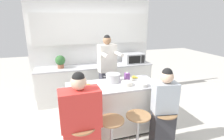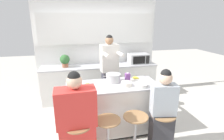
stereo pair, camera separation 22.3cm
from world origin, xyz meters
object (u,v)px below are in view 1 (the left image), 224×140
object	(u,v)px
microwave	(134,58)
person_wrapped_blanket	(81,124)
bar_stool_rightmost	(163,128)
person_cooking	(107,76)
potted_plant	(60,61)
banana_bunch	(134,77)
cooking_pot	(113,78)
bar_stool_center_left	(111,136)
person_seated_near	(164,112)
bar_stool_center_right	(138,131)
juice_carton	(127,77)
kitchen_island	(113,108)
coffee_cup_near	(89,87)
fruit_bowl	(127,83)

from	to	relation	value
microwave	person_wrapped_blanket	bearing A→B (deg)	-129.11
bar_stool_rightmost	person_cooking	distance (m)	1.56
person_cooking	person_wrapped_blanket	size ratio (longest dim) A/B	1.24
microwave	potted_plant	distance (m)	1.90
banana_bunch	potted_plant	size ratio (longest dim) A/B	0.53
bar_stool_rightmost	cooking_pot	xyz separation A→B (m)	(-0.62, 0.79, 0.66)
person_cooking	person_wrapped_blanket	distance (m)	1.55
bar_stool_center_left	bar_stool_rightmost	xyz separation A→B (m)	(0.87, -0.05, 0.00)
person_cooking	person_wrapped_blanket	world-z (taller)	person_cooking
bar_stool_rightmost	cooking_pot	size ratio (longest dim) A/B	1.77
person_seated_near	bar_stool_center_right	bearing A→B (deg)	-172.44
bar_stool_rightmost	juice_carton	size ratio (longest dim) A/B	3.67
kitchen_island	cooking_pot	xyz separation A→B (m)	(0.04, 0.13, 0.54)
juice_carton	kitchen_island	bearing A→B (deg)	-162.37
person_seated_near	juice_carton	world-z (taller)	person_seated_near
coffee_cup_near	bar_stool_rightmost	bearing A→B (deg)	-26.50
bar_stool_center_left	banana_bunch	world-z (taller)	banana_bunch
fruit_bowl	person_cooking	bearing A→B (deg)	98.90
person_seated_near	kitchen_island	bearing A→B (deg)	146.28
person_cooking	bar_stool_center_right	bearing A→B (deg)	-89.23
juice_carton	bar_stool_rightmost	bearing A→B (deg)	-64.87
person_cooking	coffee_cup_near	world-z (taller)	person_cooking
person_wrapped_blanket	potted_plant	bearing A→B (deg)	93.14
banana_bunch	potted_plant	xyz separation A→B (m)	(-1.36, 1.30, 0.12)
juice_carton	person_cooking	bearing A→B (deg)	109.19
bar_stool_rightmost	juice_carton	world-z (taller)	juice_carton
banana_bunch	bar_stool_center_left	bearing A→B (deg)	-131.19
person_cooking	coffee_cup_near	xyz separation A→B (m)	(-0.54, -0.81, 0.11)
person_seated_near	banana_bunch	bearing A→B (deg)	110.92
kitchen_island	bar_stool_center_right	bearing A→B (deg)	-70.26
bar_stool_center_left	coffee_cup_near	distance (m)	0.84
banana_bunch	juice_carton	world-z (taller)	juice_carton
kitchen_island	banana_bunch	world-z (taller)	banana_bunch
bar_stool_center_left	microwave	bearing A→B (deg)	58.82
person_seated_near	person_cooking	bearing A→B (deg)	123.10
fruit_bowl	potted_plant	distance (m)	1.95
person_cooking	banana_bunch	size ratio (longest dim) A/B	10.54
kitchen_island	bar_stool_center_left	xyz separation A→B (m)	(-0.22, -0.61, -0.12)
kitchen_island	cooking_pot	size ratio (longest dim) A/B	4.57
bar_stool_center_left	person_cooking	size ratio (longest dim) A/B	0.36
fruit_bowl	microwave	bearing A→B (deg)	62.50
fruit_bowl	potted_plant	xyz separation A→B (m)	(-1.08, 1.62, 0.11)
kitchen_island	coffee_cup_near	world-z (taller)	coffee_cup_near
coffee_cup_near	cooking_pot	bearing A→B (deg)	25.42
person_wrapped_blanket	kitchen_island	bearing A→B (deg)	41.22
cooking_pot	potted_plant	world-z (taller)	potted_plant
cooking_pot	microwave	bearing A→B (deg)	53.17
person_seated_near	potted_plant	world-z (taller)	person_seated_near
person_seated_near	potted_plant	xyz separation A→B (m)	(-1.51, 2.13, 0.46)
person_cooking	juice_carton	bearing A→B (deg)	-75.64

